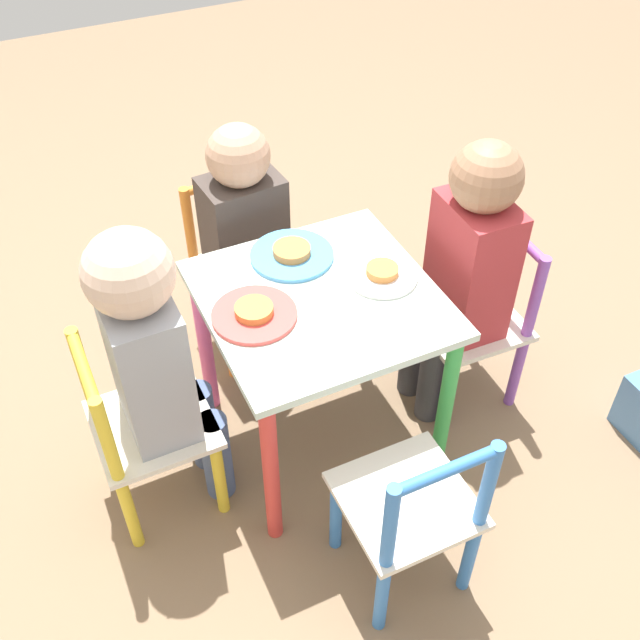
% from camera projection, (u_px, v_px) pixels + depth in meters
% --- Properties ---
extents(ground_plane, '(6.00, 6.00, 0.00)m').
position_uv_depth(ground_plane, '(320.00, 433.00, 1.98)').
color(ground_plane, '#7F664C').
extents(kids_table, '(0.51, 0.51, 0.48)m').
position_uv_depth(kids_table, '(320.00, 325.00, 1.71)').
color(kids_table, silver).
rests_on(kids_table, ground_plane).
extents(chair_orange, '(0.28, 0.28, 0.50)m').
position_uv_depth(chair_orange, '(242.00, 271.00, 2.09)').
color(chair_orange, silver).
rests_on(chair_orange, ground_plane).
extents(chair_purple, '(0.27, 0.27, 0.50)m').
position_uv_depth(chair_purple, '(475.00, 321.00, 1.94)').
color(chair_purple, silver).
rests_on(chair_purple, ground_plane).
extents(chair_yellow, '(0.26, 0.26, 0.50)m').
position_uv_depth(chair_yellow, '(144.00, 432.00, 1.68)').
color(chair_yellow, silver).
rests_on(chair_yellow, ground_plane).
extents(chair_blue, '(0.26, 0.26, 0.50)m').
position_uv_depth(chair_blue, '(411.00, 512.00, 1.52)').
color(chair_blue, silver).
rests_on(chair_blue, ground_plane).
extents(child_right, '(0.22, 0.21, 0.71)m').
position_uv_depth(child_right, '(247.00, 230.00, 1.93)').
color(child_right, '#4C608E').
rests_on(child_right, ground_plane).
extents(child_front, '(0.20, 0.22, 0.77)m').
position_uv_depth(child_front, '(466.00, 262.00, 1.78)').
color(child_front, '#38383D').
rests_on(child_front, ground_plane).
extents(child_back, '(0.20, 0.22, 0.78)m').
position_uv_depth(child_back, '(154.00, 353.00, 1.54)').
color(child_back, '#4C608E').
rests_on(child_back, ground_plane).
extents(plate_right, '(0.20, 0.20, 0.03)m').
position_uv_depth(plate_right, '(292.00, 254.00, 1.75)').
color(plate_right, '#4C9EE0').
rests_on(plate_right, kids_table).
extents(plate_front, '(0.16, 0.16, 0.03)m').
position_uv_depth(plate_front, '(382.00, 274.00, 1.69)').
color(plate_front, white).
rests_on(plate_front, kids_table).
extents(plate_back, '(0.19, 0.19, 0.03)m').
position_uv_depth(plate_back, '(254.00, 313.00, 1.60)').
color(plate_back, '#E54C47').
rests_on(plate_back, kids_table).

